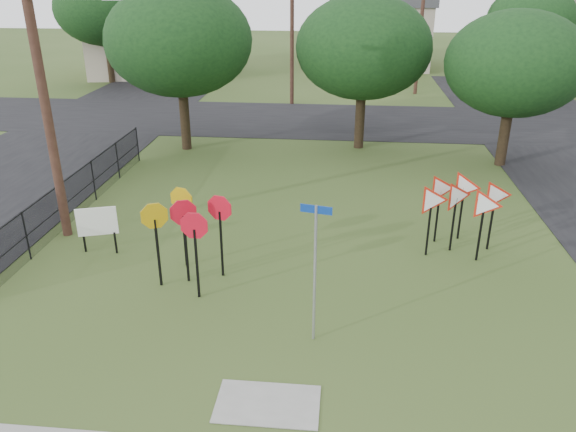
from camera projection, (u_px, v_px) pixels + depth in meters
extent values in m
plane|color=#30461A|center=(281.00, 331.00, 12.98)|extent=(140.00, 140.00, 0.00)
cube|color=black|center=(20.00, 172.00, 23.18)|extent=(8.00, 50.00, 0.02)
cube|color=black|center=(321.00, 120.00, 31.20)|extent=(60.00, 8.00, 0.02)
cube|color=gray|center=(268.00, 404.00, 10.79)|extent=(2.00, 1.20, 0.02)
cylinder|color=#999CA1|center=(315.00, 276.00, 12.07)|extent=(0.07, 0.07, 3.27)
cube|color=navy|center=(316.00, 209.00, 11.45)|extent=(0.66, 0.17, 0.17)
cube|color=black|center=(186.00, 249.00, 14.71)|extent=(0.06, 0.06, 1.91)
cube|color=black|center=(221.00, 244.00, 14.98)|extent=(0.06, 0.06, 1.91)
cube|color=black|center=(197.00, 264.00, 13.97)|extent=(0.06, 0.06, 1.91)
cube|color=black|center=(158.00, 253.00, 14.51)|extent=(0.06, 0.06, 1.91)
cube|color=black|center=(184.00, 235.00, 15.52)|extent=(0.06, 0.06, 1.91)
cube|color=black|center=(428.00, 229.00, 16.13)|extent=(0.06, 0.06, 1.69)
cube|color=black|center=(453.00, 224.00, 16.41)|extent=(0.06, 0.06, 1.69)
cube|color=black|center=(480.00, 234.00, 15.83)|extent=(0.06, 0.06, 1.69)
cube|color=black|center=(437.00, 216.00, 16.95)|extent=(0.06, 0.06, 1.69)
cube|color=black|center=(461.00, 213.00, 17.14)|extent=(0.06, 0.06, 1.69)
cube|color=black|center=(491.00, 223.00, 16.47)|extent=(0.06, 0.06, 1.69)
cube|color=black|center=(84.00, 241.00, 16.52)|extent=(0.05, 0.05, 0.67)
cube|color=black|center=(116.00, 243.00, 16.44)|extent=(0.05, 0.05, 0.67)
cube|color=white|center=(97.00, 221.00, 16.21)|extent=(1.10, 0.39, 0.86)
cylinder|color=#462B20|center=(40.00, 74.00, 15.73)|extent=(0.28, 0.28, 10.00)
cylinder|color=#462B20|center=(292.00, 28.00, 33.22)|extent=(0.24, 0.24, 9.00)
cylinder|color=#462B20|center=(421.00, 28.00, 36.24)|extent=(0.24, 0.24, 8.50)
cylinder|color=#462B20|center=(187.00, 19.00, 39.41)|extent=(0.24, 0.24, 9.00)
cylinder|color=black|center=(26.00, 236.00, 15.92)|extent=(0.05, 0.05, 1.50)
cylinder|color=black|center=(64.00, 205.00, 18.01)|extent=(0.05, 0.05, 1.50)
cylinder|color=black|center=(94.00, 180.00, 20.11)|extent=(0.05, 0.05, 1.50)
cylinder|color=black|center=(118.00, 161.00, 22.21)|extent=(0.05, 0.05, 1.50)
cylinder|color=black|center=(138.00, 144.00, 24.30)|extent=(0.05, 0.05, 1.50)
cube|color=black|center=(76.00, 172.00, 18.78)|extent=(0.03, 11.50, 0.03)
cube|color=black|center=(80.00, 192.00, 19.06)|extent=(0.03, 11.50, 0.03)
cube|color=black|center=(80.00, 192.00, 19.06)|extent=(0.01, 11.50, 1.50)
cube|color=#B2A38F|center=(152.00, 35.00, 44.02)|extent=(10.08, 8.46, 6.00)
cube|color=#B2A38F|center=(379.00, 36.00, 48.05)|extent=(8.00, 8.00, 5.00)
cube|color=#B2A38F|center=(566.00, 37.00, 42.94)|extent=(7.91, 7.91, 6.00)
cylinder|color=black|center=(185.00, 121.00, 25.75)|extent=(0.44, 0.44, 2.62)
ellipsoid|color=black|center=(179.00, 40.00, 24.32)|extent=(6.40, 6.40, 4.80)
cylinder|color=black|center=(360.00, 122.00, 25.97)|extent=(0.44, 0.44, 2.45)
ellipsoid|color=black|center=(364.00, 47.00, 24.63)|extent=(6.00, 6.00, 4.50)
cylinder|color=black|center=(503.00, 139.00, 23.64)|extent=(0.44, 0.44, 2.27)
ellipsoid|color=black|center=(515.00, 64.00, 22.39)|extent=(5.60, 5.60, 4.20)
cylinder|color=black|center=(110.00, 63.00, 41.20)|extent=(0.44, 0.44, 2.80)
ellipsoid|color=black|center=(103.00, 8.00, 39.68)|extent=(6.80, 6.80, 5.10)
cylinder|color=black|center=(523.00, 68.00, 40.37)|extent=(0.44, 0.44, 2.45)
ellipsoid|color=black|center=(531.00, 19.00, 39.03)|extent=(6.00, 6.00, 4.50)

